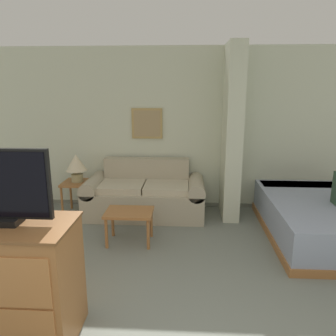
{
  "coord_description": "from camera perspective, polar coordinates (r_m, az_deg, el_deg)",
  "views": [
    {
      "loc": [
        0.09,
        -1.37,
        1.98
      ],
      "look_at": [
        -0.13,
        2.36,
        1.05
      ],
      "focal_mm": 35.0,
      "sensor_mm": 36.0,
      "label": 1
    }
  ],
  "objects": [
    {
      "name": "wall_back",
      "position": [
        5.41,
        2.33,
        6.67
      ],
      "size": [
        7.01,
        0.16,
        2.6
      ],
      "color": "beige",
      "rests_on": "ground_plane"
    },
    {
      "name": "wall_partition_pillar",
      "position": [
        5.04,
        11.06,
        5.95
      ],
      "size": [
        0.24,
        0.71,
        2.6
      ],
      "color": "beige",
      "rests_on": "ground_plane"
    },
    {
      "name": "couch",
      "position": [
        5.19,
        -4.03,
        -4.72
      ],
      "size": [
        1.86,
        0.84,
        0.85
      ],
      "color": "tan",
      "rests_on": "ground_plane"
    },
    {
      "name": "coffee_table",
      "position": [
        4.28,
        -6.76,
        -8.25
      ],
      "size": [
        0.61,
        0.44,
        0.43
      ],
      "color": "#996033",
      "rests_on": "ground_plane"
    },
    {
      "name": "side_table",
      "position": [
        5.38,
        -15.42,
        -3.17
      ],
      "size": [
        0.45,
        0.45,
        0.53
      ],
      "color": "#996033",
      "rests_on": "ground_plane"
    },
    {
      "name": "table_lamp",
      "position": [
        5.29,
        -15.68,
        0.61
      ],
      "size": [
        0.33,
        0.33,
        0.44
      ],
      "color": "tan",
      "rests_on": "side_table"
    },
    {
      "name": "tv_dresser",
      "position": [
        2.99,
        -25.49,
        -17.44
      ],
      "size": [
        1.01,
        0.58,
        0.98
      ],
      "color": "#996033",
      "rests_on": "ground_plane"
    },
    {
      "name": "tv",
      "position": [
        2.69,
        -27.2,
        -3.04
      ],
      "size": [
        0.76,
        0.16,
        0.58
      ],
      "color": "black",
      "rests_on": "tv_dresser"
    },
    {
      "name": "bed",
      "position": [
        4.92,
        25.26,
        -7.93
      ],
      "size": [
        1.46,
        2.08,
        0.5
      ],
      "color": "#996033",
      "rests_on": "ground_plane"
    }
  ]
}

